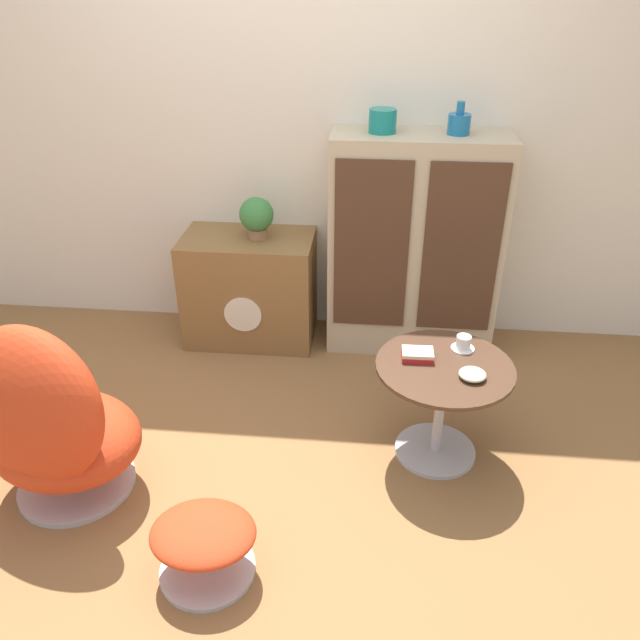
% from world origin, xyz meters
% --- Properties ---
extents(ground_plane, '(12.00, 12.00, 0.00)m').
position_xyz_m(ground_plane, '(0.00, 0.00, 0.00)').
color(ground_plane, olive).
extents(wall_back, '(6.40, 0.06, 2.60)m').
position_xyz_m(wall_back, '(0.00, 1.48, 1.30)').
color(wall_back, silver).
rests_on(wall_back, ground_plane).
extents(sideboard, '(0.92, 0.38, 1.21)m').
position_xyz_m(sideboard, '(0.65, 1.26, 0.60)').
color(sideboard, tan).
rests_on(sideboard, ground_plane).
extents(tv_console, '(0.73, 0.44, 0.63)m').
position_xyz_m(tv_console, '(-0.27, 1.23, 0.31)').
color(tv_console, brown).
rests_on(tv_console, ground_plane).
extents(egg_chair, '(0.76, 0.72, 0.85)m').
position_xyz_m(egg_chair, '(-0.80, -0.13, 0.38)').
color(egg_chair, '#B7B7BC').
rests_on(egg_chair, ground_plane).
extents(ottoman, '(0.38, 0.35, 0.24)m').
position_xyz_m(ottoman, '(-0.12, -0.44, 0.16)').
color(ottoman, '#B7B7BC').
rests_on(ottoman, ground_plane).
extents(coffee_table, '(0.59, 0.59, 0.48)m').
position_xyz_m(coffee_table, '(0.75, 0.29, 0.32)').
color(coffee_table, '#B7B7BC').
rests_on(coffee_table, ground_plane).
extents(vase_leftmost, '(0.14, 0.14, 0.11)m').
position_xyz_m(vase_leftmost, '(0.44, 1.26, 1.26)').
color(vase_leftmost, '#147A75').
rests_on(vase_leftmost, sideboard).
extents(vase_inner_left, '(0.11, 0.11, 0.16)m').
position_xyz_m(vase_inner_left, '(0.82, 1.26, 1.26)').
color(vase_inner_left, '#196699').
rests_on(vase_inner_left, sideboard).
extents(potted_plant, '(0.19, 0.19, 0.23)m').
position_xyz_m(potted_plant, '(-0.21, 1.23, 0.76)').
color(potted_plant, '#996B4C').
rests_on(potted_plant, tv_console).
extents(teacup, '(0.10, 0.10, 0.06)m').
position_xyz_m(teacup, '(0.84, 0.43, 0.50)').
color(teacup, white).
rests_on(teacup, coffee_table).
extents(book_stack, '(0.13, 0.10, 0.04)m').
position_xyz_m(book_stack, '(0.64, 0.33, 0.50)').
color(book_stack, red).
rests_on(book_stack, coffee_table).
extents(bowl, '(0.11, 0.11, 0.04)m').
position_xyz_m(bowl, '(0.86, 0.21, 0.50)').
color(bowl, beige).
rests_on(bowl, coffee_table).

